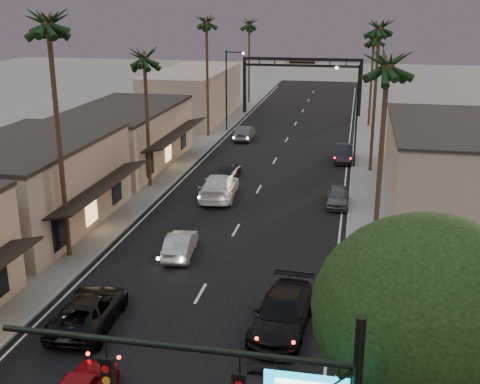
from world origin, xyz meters
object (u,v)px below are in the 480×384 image
at_px(streetlight_left, 229,84).
at_px(palm_rb, 380,23).
at_px(corner_tree, 430,321).
at_px(oncoming_silver, 180,244).
at_px(palm_lb, 47,16).
at_px(oncoming_pickup, 89,310).
at_px(curbside_black, 283,313).
at_px(streetlight_right, 354,108).
at_px(palm_lc, 144,52).
at_px(palm_ld, 206,18).
at_px(arch, 302,72).
at_px(palm_ra, 388,57).
at_px(palm_rc, 374,35).
at_px(palm_far, 249,21).

relative_size(streetlight_left, palm_rb, 0.63).
relative_size(corner_tree, oncoming_silver, 2.11).
bearing_deg(palm_lb, oncoming_pickup, -57.46).
xyz_separation_m(corner_tree, palm_rb, (-0.88, 36.55, 6.44)).
bearing_deg(palm_lb, curbside_black, -23.35).
height_order(streetlight_right, palm_rb, palm_rb).
bearing_deg(streetlight_left, corner_tree, -72.03).
height_order(palm_lc, curbside_black, palm_lc).
height_order(streetlight_left, oncoming_silver, streetlight_left).
bearing_deg(palm_rb, streetlight_right, 149.24).
xyz_separation_m(streetlight_left, oncoming_silver, (4.56, -34.56, -4.64)).
xyz_separation_m(streetlight_right, streetlight_left, (-13.84, 13.00, 0.00)).
bearing_deg(streetlight_right, palm_lc, -149.89).
bearing_deg(palm_lc, corner_tree, -57.66).
bearing_deg(streetlight_right, corner_tree, -86.11).
xyz_separation_m(palm_lc, palm_ld, (0.00, 19.00, 1.95)).
height_order(streetlight_left, palm_rb, palm_rb).
bearing_deg(corner_tree, streetlight_left, 107.97).
relative_size(corner_tree, arch, 0.58).
bearing_deg(corner_tree, arch, 98.62).
bearing_deg(oncoming_pickup, corner_tree, 146.61).
distance_m(palm_ra, oncoming_silver, 15.37).
distance_m(palm_lb, palm_lc, 14.30).
xyz_separation_m(streetlight_right, palm_rc, (1.68, 19.00, 5.14)).
bearing_deg(palm_far, palm_ld, -90.75).
relative_size(arch, palm_far, 1.15).
bearing_deg(oncoming_silver, streetlight_left, -88.65).
distance_m(arch, curbside_black, 54.05).
distance_m(corner_tree, curbside_black, 11.42).
distance_m(palm_lb, oncoming_pickup, 15.09).
xyz_separation_m(palm_lc, oncoming_silver, (6.24, -12.56, -9.78)).
bearing_deg(curbside_black, palm_far, 106.31).
height_order(palm_lb, palm_rc, palm_lb).
bearing_deg(arch, palm_ld, -119.83).
relative_size(palm_ld, palm_ra, 1.08).
xyz_separation_m(corner_tree, streetlight_left, (-16.40, 50.55, -0.65)).
xyz_separation_m(corner_tree, palm_far, (-17.78, 70.55, 5.46)).
bearing_deg(palm_ld, arch, 60.17).
height_order(arch, oncoming_silver, arch).
bearing_deg(curbside_black, palm_rc, 89.67).
bearing_deg(palm_lc, palm_ld, 90.00).
relative_size(streetlight_left, palm_lb, 0.59).
xyz_separation_m(palm_ld, curbside_black, (13.11, -38.66, -11.59)).
xyz_separation_m(palm_lb, palm_rb, (17.20, 22.00, -0.97)).
distance_m(oncoming_pickup, curbside_black, 8.77).
bearing_deg(palm_rc, arch, 145.11).
relative_size(palm_rb, curbside_black, 2.50).
bearing_deg(palm_rb, palm_far, 116.43).
height_order(palm_lc, oncoming_pickup, palm_lc).
bearing_deg(oncoming_pickup, palm_ra, -149.24).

